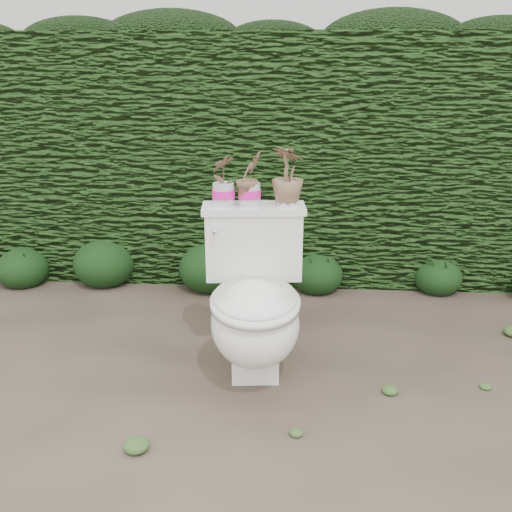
# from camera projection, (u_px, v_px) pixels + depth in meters

# --- Properties ---
(ground) EXTENTS (60.00, 60.00, 0.00)m
(ground) POSITION_uv_depth(u_px,v_px,m) (254.00, 374.00, 2.77)
(ground) COLOR brown
(ground) RESTS_ON ground
(hedge) EXTENTS (8.00, 1.00, 1.60)m
(hedge) POSITION_uv_depth(u_px,v_px,m) (270.00, 155.00, 4.01)
(hedge) COLOR #2A511B
(hedge) RESTS_ON ground
(house_wall) EXTENTS (8.00, 3.50, 4.00)m
(house_wall) POSITION_uv_depth(u_px,v_px,m) (329.00, 12.00, 7.70)
(house_wall) COLOR silver
(house_wall) RESTS_ON ground
(toilet) EXTENTS (0.52, 0.72, 0.78)m
(toilet) POSITION_uv_depth(u_px,v_px,m) (255.00, 305.00, 2.68)
(toilet) COLOR white
(toilet) RESTS_ON ground
(potted_plant_left) EXTENTS (0.14, 0.15, 0.24)m
(potted_plant_left) POSITION_uv_depth(u_px,v_px,m) (223.00, 181.00, 2.72)
(potted_plant_left) COLOR #237329
(potted_plant_left) RESTS_ON toilet
(potted_plant_center) EXTENTS (0.17, 0.17, 0.25)m
(potted_plant_center) POSITION_uv_depth(u_px,v_px,m) (249.00, 180.00, 2.72)
(potted_plant_center) COLOR #237329
(potted_plant_center) RESTS_ON toilet
(potted_plant_right) EXTENTS (0.21, 0.21, 0.27)m
(potted_plant_right) POSITION_uv_depth(u_px,v_px,m) (288.00, 177.00, 2.72)
(potted_plant_right) COLOR #237329
(potted_plant_right) RESTS_ON toilet
(liriope_clump_1) EXTENTS (0.34, 0.34, 0.27)m
(liriope_clump_1) POSITION_uv_depth(u_px,v_px,m) (22.00, 264.00, 3.82)
(liriope_clump_1) COLOR #183613
(liriope_clump_1) RESTS_ON ground
(liriope_clump_2) EXTENTS (0.42, 0.42, 0.33)m
(liriope_clump_2) POSITION_uv_depth(u_px,v_px,m) (104.00, 259.00, 3.83)
(liriope_clump_2) COLOR #183613
(liriope_clump_2) RESTS_ON ground
(liriope_clump_3) EXTENTS (0.41, 0.41, 0.33)m
(liriope_clump_3) POSITION_uv_depth(u_px,v_px,m) (210.00, 264.00, 3.75)
(liriope_clump_3) COLOR #183613
(liriope_clump_3) RESTS_ON ground
(liriope_clump_4) EXTENTS (0.34, 0.34, 0.27)m
(liriope_clump_4) POSITION_uv_depth(u_px,v_px,m) (317.00, 270.00, 3.72)
(liriope_clump_4) COLOR #183613
(liriope_clump_4) RESTS_ON ground
(liriope_clump_5) EXTENTS (0.31, 0.31, 0.25)m
(liriope_clump_5) POSITION_uv_depth(u_px,v_px,m) (438.00, 273.00, 3.71)
(liriope_clump_5) COLOR #183613
(liriope_clump_5) RESTS_ON ground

